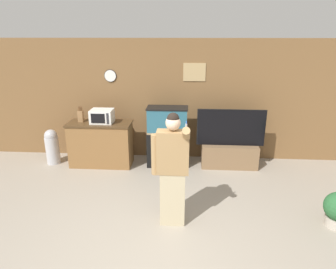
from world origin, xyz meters
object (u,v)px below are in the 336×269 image
at_px(microwave, 102,116).
at_px(person_standing, 172,169).
at_px(trash_bin, 52,146).
at_px(counter_island, 101,144).
at_px(tv_on_stand, 230,150).
at_px(aquarium_on_stand, 167,137).
at_px(knife_block, 81,116).

bearing_deg(microwave, person_standing, -52.23).
bearing_deg(trash_bin, microwave, 0.35).
distance_m(microwave, person_standing, 2.54).
bearing_deg(counter_island, tv_on_stand, 1.45).
xyz_separation_m(aquarium_on_stand, tv_on_stand, (1.31, -0.01, -0.26)).
distance_m(counter_island, aquarium_on_stand, 1.42).
bearing_deg(knife_block, counter_island, -6.63).
distance_m(counter_island, knife_block, 0.71).
distance_m(counter_island, person_standing, 2.60).
bearing_deg(tv_on_stand, knife_block, -179.59).
height_order(knife_block, person_standing, person_standing).
relative_size(tv_on_stand, trash_bin, 1.83).
height_order(counter_island, aquarium_on_stand, aquarium_on_stand).
distance_m(microwave, trash_bin, 1.33).
height_order(microwave, knife_block, knife_block).
bearing_deg(counter_island, knife_block, 173.37).
height_order(microwave, tv_on_stand, tv_on_stand).
distance_m(aquarium_on_stand, person_standing, 2.10).
bearing_deg(knife_block, microwave, -4.61).
xyz_separation_m(knife_block, aquarium_on_stand, (1.80, 0.04, -0.43)).
bearing_deg(trash_bin, counter_island, -0.12).
bearing_deg(aquarium_on_stand, knife_block, -178.87).
xyz_separation_m(microwave, aquarium_on_stand, (1.34, 0.07, -0.44)).
relative_size(counter_island, trash_bin, 1.74).
distance_m(knife_block, trash_bin, 0.96).
xyz_separation_m(microwave, person_standing, (1.55, -2.00, -0.19)).
bearing_deg(trash_bin, tv_on_stand, 1.00).
relative_size(microwave, person_standing, 0.27).
height_order(counter_island, trash_bin, counter_island).
bearing_deg(aquarium_on_stand, counter_island, -176.66).
relative_size(aquarium_on_stand, trash_bin, 1.67).
distance_m(microwave, knife_block, 0.46).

